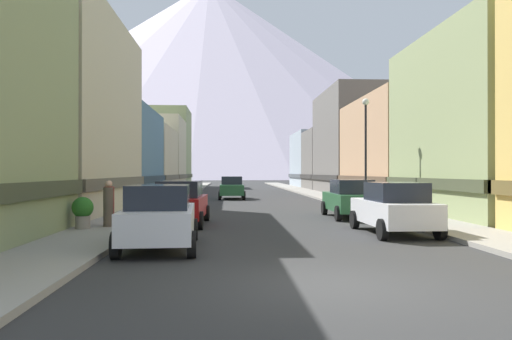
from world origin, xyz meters
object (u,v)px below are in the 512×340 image
object	(u,v)px
car_driving_0	(232,188)
car_left_0	(160,216)
car_right_0	(394,208)
pedestrian_1	(108,205)
car_left_1	(181,203)
pedestrian_0	(109,205)
potted_plant_0	(83,211)
car_right_1	(351,199)
streetlamp_right	(366,137)

from	to	relation	value
car_driving_0	car_left_0	bearing A→B (deg)	-94.84
car_right_0	car_driving_0	xyz separation A→B (m)	(-5.40, 22.98, 0.00)
car_driving_0	pedestrian_1	distance (m)	21.92
car_right_0	car_driving_0	size ratio (longest dim) A/B	1.01
pedestrian_1	car_left_1	bearing A→B (deg)	35.57
car_driving_0	pedestrian_0	world-z (taller)	pedestrian_0
car_left_0	potted_plant_0	size ratio (longest dim) A/B	4.04
car_left_1	car_right_0	xyz separation A→B (m)	(7.60, -3.31, 0.00)
car_right_1	car_left_0	bearing A→B (deg)	-130.02
car_right_0	car_right_1	distance (m)	6.10
pedestrian_0	pedestrian_1	distance (m)	0.12
car_right_0	pedestrian_0	size ratio (longest dim) A/B	2.64
streetlamp_right	pedestrian_1	bearing A→B (deg)	-146.92
car_driving_0	streetlamp_right	world-z (taller)	streetlamp_right
car_left_0	pedestrian_1	size ratio (longest dim) A/B	2.70
pedestrian_0	streetlamp_right	size ratio (longest dim) A/B	0.29
car_right_0	streetlamp_right	distance (m)	9.75
streetlamp_right	potted_plant_0	bearing A→B (deg)	-146.56
car_right_1	pedestrian_1	size ratio (longest dim) A/B	2.66
car_left_1	potted_plant_0	xyz separation A→B (m)	(-3.20, -2.35, -0.13)
pedestrian_1	car_right_1	bearing A→B (deg)	24.35
car_right_1	streetlamp_right	world-z (taller)	streetlamp_right
pedestrian_0	pedestrian_1	bearing A→B (deg)	-90.00
car_right_0	car_driving_0	distance (m)	23.60
car_left_0	car_right_0	size ratio (longest dim) A/B	1.01
pedestrian_0	streetlamp_right	world-z (taller)	streetlamp_right
car_left_1	car_driving_0	size ratio (longest dim) A/B	1.01
car_right_1	potted_plant_0	world-z (taller)	car_right_1
car_right_1	pedestrian_1	distance (m)	11.03
car_right_1	car_driving_0	bearing A→B (deg)	107.74
potted_plant_0	car_driving_0	bearing A→B (deg)	76.22
car_left_0	car_right_1	xyz separation A→B (m)	(7.60, 9.05, 0.00)
car_driving_0	potted_plant_0	distance (m)	22.67
car_left_0	car_right_0	bearing A→B (deg)	21.17
car_right_0	potted_plant_0	size ratio (longest dim) A/B	3.99
car_driving_0	streetlamp_right	size ratio (longest dim) A/B	0.75
car_left_0	potted_plant_0	world-z (taller)	car_left_0
potted_plant_0	pedestrian_0	world-z (taller)	pedestrian_0
car_right_0	pedestrian_1	world-z (taller)	pedestrian_1
car_left_1	pedestrian_0	bearing A→B (deg)	-146.27
potted_plant_0	pedestrian_1	size ratio (longest dim) A/B	0.67
pedestrian_0	pedestrian_1	xyz separation A→B (m)	(-0.00, -0.12, -0.01)
streetlamp_right	car_left_1	bearing A→B (deg)	-147.61
pedestrian_0	potted_plant_0	bearing A→B (deg)	-136.33
car_left_1	car_right_0	world-z (taller)	same
car_right_1	pedestrian_1	xyz separation A→B (m)	(-10.05, -4.55, 0.02)
car_driving_0	pedestrian_1	world-z (taller)	pedestrian_1
potted_plant_0	pedestrian_1	xyz separation A→B (m)	(0.75, 0.60, 0.14)
car_right_0	car_right_1	xyz separation A→B (m)	(-0.00, 6.10, 0.00)
car_right_1	car_driving_0	xyz separation A→B (m)	(-5.40, 16.87, 0.00)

